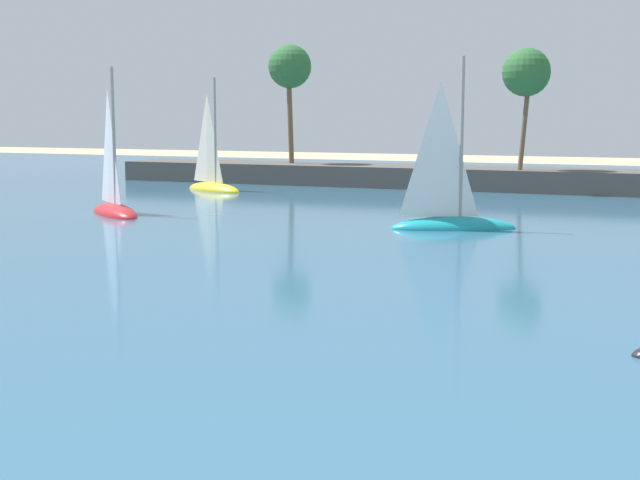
# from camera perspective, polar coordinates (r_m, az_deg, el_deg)

# --- Properties ---
(sea) EXTENTS (220.00, 102.21, 0.06)m
(sea) POSITION_cam_1_polar(r_m,az_deg,el_deg) (59.46, 17.26, 2.08)
(sea) COLOR #33607F
(sea) RESTS_ON ground
(palm_headland) EXTENTS (84.41, 6.18, 12.95)m
(palm_headland) POSITION_cam_1_polar(r_m,az_deg,el_deg) (70.20, 18.04, 5.14)
(palm_headland) COLOR #514C47
(palm_headland) RESTS_ON ground
(sailboat_mid_bay) EXTENTS (6.34, 5.56, 9.45)m
(sailboat_mid_bay) POSITION_cam_1_polar(r_m,az_deg,el_deg) (54.00, -13.44, 2.58)
(sailboat_mid_bay) COLOR red
(sailboat_mid_bay) RESTS_ON sea
(sailboat_toward_headland) EXTENTS (6.78, 4.70, 9.55)m
(sailboat_toward_headland) POSITION_cam_1_polar(r_m,az_deg,el_deg) (69.87, -7.09, 3.97)
(sailboat_toward_headland) COLOR yellow
(sailboat_toward_headland) RESTS_ON sea
(sailboat_far_left) EXTENTS (6.88, 4.57, 9.65)m
(sailboat_far_left) POSITION_cam_1_polar(r_m,az_deg,el_deg) (46.10, 8.62, 1.81)
(sailboat_far_left) COLOR teal
(sailboat_far_left) RESTS_ON sea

